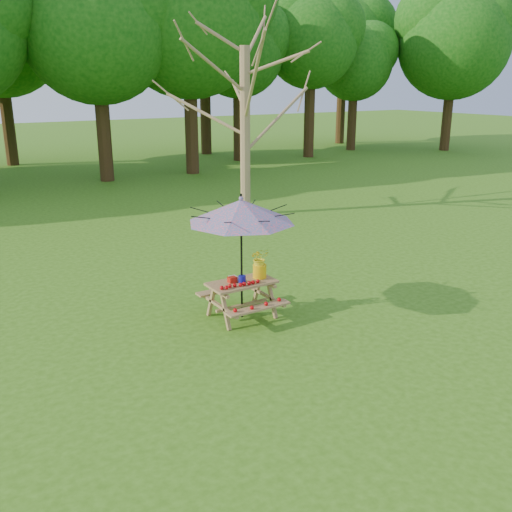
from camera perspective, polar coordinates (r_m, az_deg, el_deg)
ground at (r=7.24m, az=21.51°, el=-18.50°), size 120.00×120.00×0.00m
picnic_table at (r=10.23m, az=-1.42°, el=-4.41°), size 1.20×1.32×0.67m
patio_umbrella at (r=9.76m, az=-1.50°, el=4.49°), size 1.94×1.94×2.25m
produce_bins at (r=10.10m, az=-1.95°, el=-2.32°), size 0.27×0.34×0.13m
tomatoes_row at (r=9.88m, az=-1.65°, el=-2.86°), size 0.77×0.13×0.07m
flower_bucket at (r=10.23m, az=0.37°, el=-0.60°), size 0.39×0.36×0.55m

